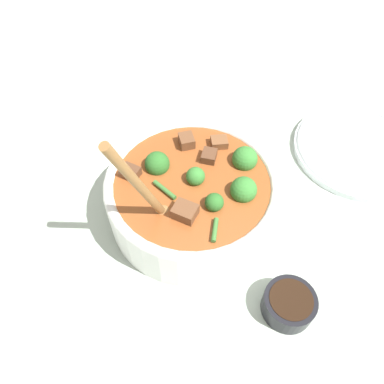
% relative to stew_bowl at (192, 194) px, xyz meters
% --- Properties ---
extents(ground_plane, '(4.00, 4.00, 0.00)m').
position_rel_stew_bowl_xyz_m(ground_plane, '(0.00, -0.00, -0.05)').
color(ground_plane, '#ADBCAD').
extents(stew_bowl, '(0.27, 0.27, 0.27)m').
position_rel_stew_bowl_xyz_m(stew_bowl, '(0.00, 0.00, 0.00)').
color(stew_bowl, white).
rests_on(stew_bowl, ground_plane).
extents(condiment_bowl, '(0.07, 0.07, 0.04)m').
position_rel_stew_bowl_xyz_m(condiment_bowl, '(-0.05, 0.21, -0.03)').
color(condiment_bowl, black).
rests_on(condiment_bowl, ground_plane).
extents(empty_plate, '(0.25, 0.25, 0.02)m').
position_rel_stew_bowl_xyz_m(empty_plate, '(-0.35, 0.01, -0.04)').
color(empty_plate, white).
rests_on(empty_plate, ground_plane).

